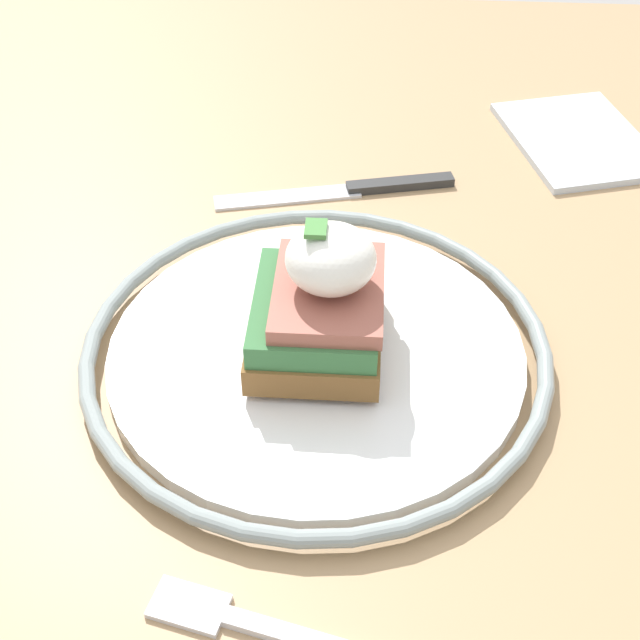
% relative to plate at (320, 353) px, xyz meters
% --- Properties ---
extents(dining_table, '(1.13, 0.77, 0.76)m').
position_rel_plate_xyz_m(dining_table, '(0.00, 0.00, -0.12)').
color(dining_table, tan).
rests_on(dining_table, ground_plane).
extents(plate, '(0.29, 0.29, 0.02)m').
position_rel_plate_xyz_m(plate, '(0.00, 0.00, 0.00)').
color(plate, white).
rests_on(plate, dining_table).
extents(sandwich, '(0.12, 0.08, 0.09)m').
position_rel_plate_xyz_m(sandwich, '(0.00, -0.00, 0.04)').
color(sandwich, brown).
rests_on(sandwich, plate).
extents(fork, '(0.05, 0.14, 0.00)m').
position_rel_plate_xyz_m(fork, '(-0.18, 0.01, -0.01)').
color(fork, silver).
rests_on(fork, dining_table).
extents(knife, '(0.06, 0.18, 0.01)m').
position_rel_plate_xyz_m(knife, '(0.19, -0.01, -0.01)').
color(knife, '#2D2D2D').
rests_on(knife, dining_table).
extents(napkin, '(0.16, 0.14, 0.01)m').
position_rel_plate_xyz_m(napkin, '(0.27, -0.20, -0.00)').
color(napkin, silver).
rests_on(napkin, dining_table).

